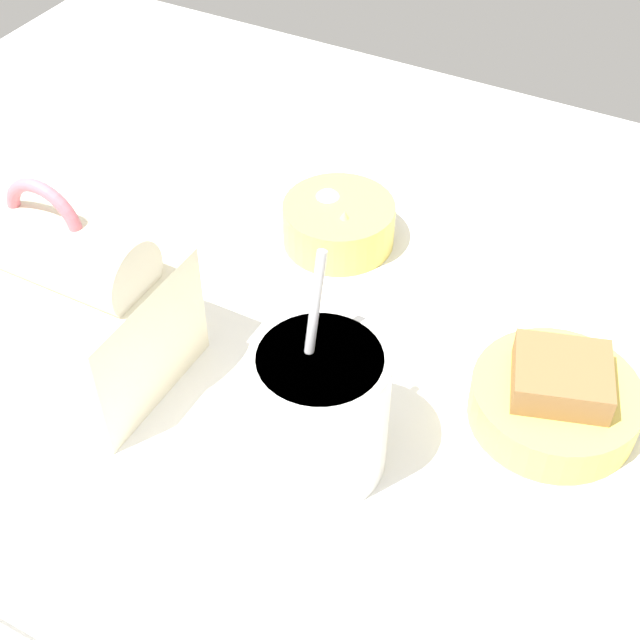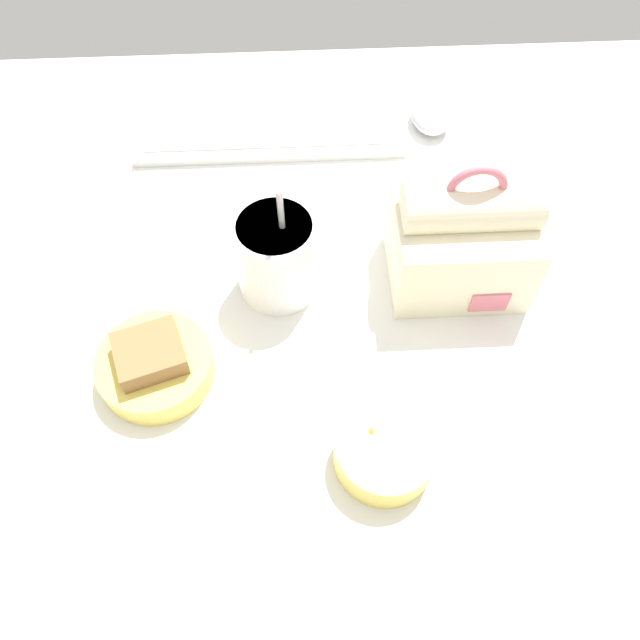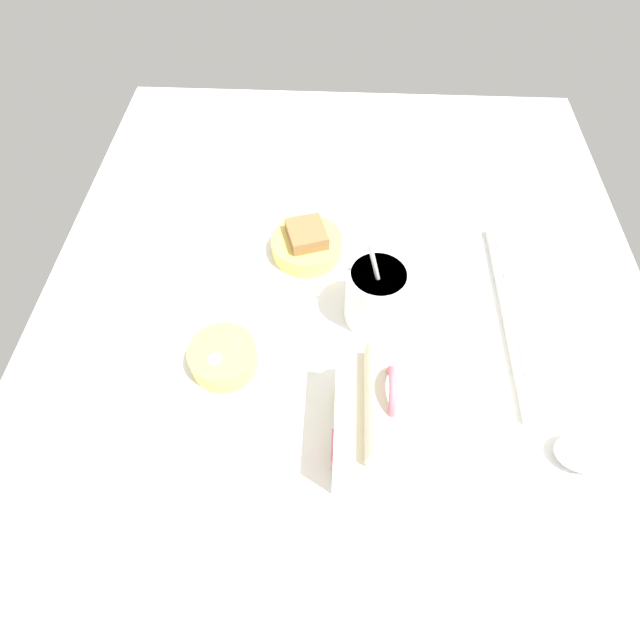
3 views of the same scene
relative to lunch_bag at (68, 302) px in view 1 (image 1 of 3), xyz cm
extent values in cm
cube|color=white|center=(-22.68, -5.50, -7.99)|extent=(140.00, 110.00, 2.00)
cube|color=#EFE5C1|center=(0.00, 0.01, -1.48)|extent=(16.76, 13.52, 11.02)
cylinder|color=#EFE5C1|center=(0.00, 0.01, 5.69)|extent=(15.92, 6.06, 6.06)
cube|color=#DB707F|center=(2.93, -6.85, -3.96)|extent=(4.69, 0.30, 3.31)
torus|color=#DB707F|center=(0.00, 0.01, 8.42)|extent=(6.86, 1.00, 6.86)
cylinder|color=white|center=(-22.50, -0.56, -1.29)|extent=(10.13, 10.13, 11.40)
cylinder|color=olive|center=(-22.50, -0.56, 4.11)|extent=(8.92, 8.92, 0.60)
cylinder|color=silver|center=(-21.74, -1.06, 5.64)|extent=(0.70, 3.85, 12.89)
cylinder|color=#EFD65B|center=(-37.17, -12.97, -5.21)|extent=(13.44, 13.44, 3.56)
cube|color=olive|center=(-37.17, -12.97, -3.25)|extent=(9.10, 8.67, 4.98)
cylinder|color=#EFD65B|center=(-11.75, -24.82, -4.81)|extent=(10.89, 10.89, 4.36)
ellipsoid|color=white|center=(-10.11, -25.64, -3.72)|extent=(2.96, 2.96, 3.48)
cone|color=#F4DB84|center=(-13.11, -23.29, -3.61)|extent=(4.92, 4.92, 3.71)
sphere|color=#4C5623|center=(-11.40, -28.12, -4.81)|extent=(1.31, 1.31, 1.31)
sphere|color=#4C5623|center=(-10.94, -27.49, -4.81)|extent=(1.31, 1.31, 1.31)
sphere|color=#4C5623|center=(-10.88, -26.71, -4.81)|extent=(1.31, 1.31, 1.31)
camera|label=1|loc=(-42.47, 36.35, 48.89)|focal=50.00mm
camera|label=2|loc=(-19.86, -48.61, 58.48)|focal=35.00mm
camera|label=3|loc=(28.30, -7.37, 64.30)|focal=28.00mm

